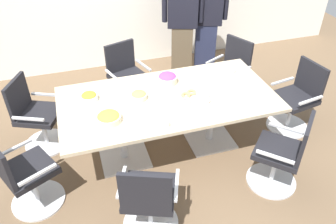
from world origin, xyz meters
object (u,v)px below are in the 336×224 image
(office_chair_5, at_px, (229,75))
(person_standing_0, at_px, (182,20))
(person_standing_1, at_px, (207,18))
(donut_platter, at_px, (196,98))
(office_chair_3, at_px, (283,156))
(plate_stack, at_px, (227,70))
(office_chair_6, at_px, (127,80))
(snack_bowl_candy_mix, at_px, (167,78))
(office_chair_2, at_px, (149,201))
(snack_bowl_cookies, at_px, (139,95))
(office_chair_0, at_px, (36,118))
(napkin_pile, at_px, (157,120))
(conference_table, at_px, (168,107))
(snack_bowl_chips_yellow, at_px, (109,118))
(snack_bowl_chips_orange, at_px, (89,97))
(office_chair_4, at_px, (296,101))
(office_chair_1, at_px, (25,177))

(office_chair_5, relative_size, person_standing_0, 0.49)
(person_standing_1, bearing_deg, donut_platter, 83.06)
(office_chair_3, distance_m, plate_stack, 1.29)
(office_chair_6, bearing_deg, snack_bowl_candy_mix, 95.57)
(office_chair_2, relative_size, snack_bowl_cookies, 4.95)
(office_chair_0, distance_m, napkin_pile, 1.61)
(office_chair_0, bearing_deg, napkin_pile, 76.28)
(conference_table, distance_m, snack_bowl_chips_yellow, 0.76)
(office_chair_0, bearing_deg, conference_table, 93.72)
(conference_table, xyz_separation_m, snack_bowl_chips_orange, (-0.84, 0.21, 0.17))
(office_chair_0, relative_size, snack_bowl_chips_yellow, 3.60)
(office_chair_3, relative_size, office_chair_6, 1.00)
(office_chair_5, bearing_deg, snack_bowl_candy_mix, 87.93)
(office_chair_0, xyz_separation_m, office_chair_5, (2.65, 0.24, 0.00))
(snack_bowl_chips_orange, bearing_deg, snack_bowl_chips_yellow, -72.38)
(person_standing_1, height_order, plate_stack, person_standing_1)
(office_chair_6, xyz_separation_m, plate_stack, (1.13, -0.76, 0.37))
(office_chair_3, bearing_deg, office_chair_4, 3.83)
(office_chair_4, xyz_separation_m, napkin_pile, (-1.94, -0.34, 0.38))
(snack_bowl_cookies, height_order, napkin_pile, snack_bowl_cookies)
(snack_bowl_candy_mix, bearing_deg, office_chair_0, 171.25)
(office_chair_0, distance_m, donut_platter, 1.92)
(office_chair_3, height_order, office_chair_5, same)
(conference_table, xyz_separation_m, office_chair_1, (-1.59, -0.41, -0.22))
(office_chair_5, distance_m, snack_bowl_candy_mix, 1.25)
(office_chair_4, xyz_separation_m, snack_bowl_cookies, (-2.01, 0.15, 0.39))
(office_chair_0, distance_m, plate_stack, 2.39)
(office_chair_4, bearing_deg, conference_table, 78.25)
(snack_bowl_chips_yellow, distance_m, donut_platter, 0.98)
(office_chair_3, relative_size, office_chair_5, 1.00)
(office_chair_1, relative_size, person_standing_1, 0.49)
(snack_bowl_chips_yellow, height_order, donut_platter, snack_bowl_chips_yellow)
(snack_bowl_chips_orange, distance_m, snack_bowl_chips_yellow, 0.47)
(conference_table, height_order, napkin_pile, napkin_pile)
(snack_bowl_chips_orange, bearing_deg, conference_table, -14.04)
(snack_bowl_cookies, bearing_deg, person_standing_1, 46.37)
(snack_bowl_chips_orange, height_order, plate_stack, snack_bowl_chips_orange)
(office_chair_4, height_order, person_standing_1, person_standing_1)
(office_chair_4, relative_size, snack_bowl_cookies, 4.95)
(conference_table, bearing_deg, office_chair_0, 159.57)
(snack_bowl_cookies, relative_size, snack_bowl_chips_yellow, 0.73)
(office_chair_4, bearing_deg, snack_bowl_chips_yellow, 84.55)
(snack_bowl_cookies, relative_size, napkin_pile, 0.95)
(office_chair_1, bearing_deg, office_chair_2, 31.75)
(snack_bowl_chips_yellow, bearing_deg, person_standing_0, 51.88)
(office_chair_2, xyz_separation_m, person_standing_0, (1.23, 2.62, 0.57))
(office_chair_3, distance_m, office_chair_4, 1.11)
(office_chair_2, distance_m, donut_platter, 1.27)
(office_chair_1, height_order, office_chair_4, same)
(office_chair_2, xyz_separation_m, office_chair_5, (1.69, 1.84, 0.00))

